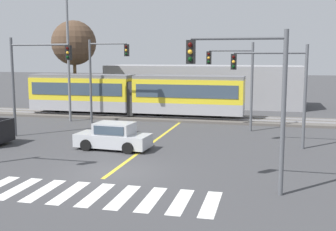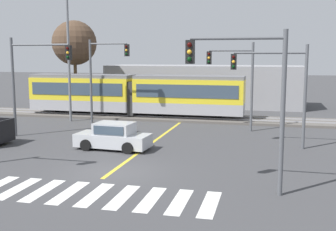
# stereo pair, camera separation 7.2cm
# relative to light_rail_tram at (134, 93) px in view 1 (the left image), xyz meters

# --- Properties ---
(ground_plane) EXTENTS (200.00, 200.00, 0.00)m
(ground_plane) POSITION_rel_light_rail_tram_xyz_m (4.41, -16.59, -2.05)
(ground_plane) COLOR #3D3D3F
(track_bed) EXTENTS (120.00, 4.00, 0.18)m
(track_bed) POSITION_rel_light_rail_tram_xyz_m (4.41, 0.01, -1.96)
(track_bed) COLOR #56514C
(track_bed) RESTS_ON ground
(rail_near) EXTENTS (120.00, 0.08, 0.10)m
(rail_near) POSITION_rel_light_rail_tram_xyz_m (4.41, -0.71, -1.82)
(rail_near) COLOR #939399
(rail_near) RESTS_ON track_bed
(rail_far) EXTENTS (120.00, 0.08, 0.10)m
(rail_far) POSITION_rel_light_rail_tram_xyz_m (4.41, 0.73, -1.82)
(rail_far) COLOR #939399
(rail_far) RESTS_ON track_bed
(light_rail_tram) EXTENTS (18.50, 2.64, 3.43)m
(light_rail_tram) POSITION_rel_light_rail_tram_xyz_m (0.00, 0.00, 0.00)
(light_rail_tram) COLOR #9E9EA3
(light_rail_tram) RESTS_ON track_bed
(crosswalk_stripe_2) EXTENTS (0.58, 2.80, 0.01)m
(crosswalk_stripe_2) POSITION_rel_light_rail_tram_xyz_m (1.66, -19.65, -2.04)
(crosswalk_stripe_2) COLOR silver
(crosswalk_stripe_2) RESTS_ON ground
(crosswalk_stripe_3) EXTENTS (0.58, 2.80, 0.01)m
(crosswalk_stripe_3) POSITION_rel_light_rail_tram_xyz_m (2.76, -19.64, -2.04)
(crosswalk_stripe_3) COLOR silver
(crosswalk_stripe_3) RESTS_ON ground
(crosswalk_stripe_4) EXTENTS (0.58, 2.80, 0.01)m
(crosswalk_stripe_4) POSITION_rel_light_rail_tram_xyz_m (3.86, -19.63, -2.04)
(crosswalk_stripe_4) COLOR silver
(crosswalk_stripe_4) RESTS_ON ground
(crosswalk_stripe_5) EXTENTS (0.58, 2.80, 0.01)m
(crosswalk_stripe_5) POSITION_rel_light_rail_tram_xyz_m (4.96, -19.62, -2.04)
(crosswalk_stripe_5) COLOR silver
(crosswalk_stripe_5) RESTS_ON ground
(crosswalk_stripe_6) EXTENTS (0.58, 2.80, 0.01)m
(crosswalk_stripe_6) POSITION_rel_light_rail_tram_xyz_m (6.06, -19.61, -2.04)
(crosswalk_stripe_6) COLOR silver
(crosswalk_stripe_6) RESTS_ON ground
(crosswalk_stripe_7) EXTENTS (0.58, 2.80, 0.01)m
(crosswalk_stripe_7) POSITION_rel_light_rail_tram_xyz_m (7.16, -19.60, -2.04)
(crosswalk_stripe_7) COLOR silver
(crosswalk_stripe_7) RESTS_ON ground
(crosswalk_stripe_8) EXTENTS (0.58, 2.80, 0.01)m
(crosswalk_stripe_8) POSITION_rel_light_rail_tram_xyz_m (8.26, -19.59, -2.04)
(crosswalk_stripe_8) COLOR silver
(crosswalk_stripe_8) RESTS_ON ground
(crosswalk_stripe_9) EXTENTS (0.58, 2.80, 0.01)m
(crosswalk_stripe_9) POSITION_rel_light_rail_tram_xyz_m (9.36, -19.58, -2.04)
(crosswalk_stripe_9) COLOR silver
(crosswalk_stripe_9) RESTS_ON ground
(lane_centre_line) EXTENTS (0.20, 15.63, 0.01)m
(lane_centre_line) POSITION_rel_light_rail_tram_xyz_m (4.41, -9.81, -2.05)
(lane_centre_line) COLOR gold
(lane_centre_line) RESTS_ON ground
(sedan_crossing) EXTENTS (4.30, 2.13, 1.52)m
(sedan_crossing) POSITION_rel_light_rail_tram_xyz_m (2.76, -12.04, -1.35)
(sedan_crossing) COLOR #B7BABF
(sedan_crossing) RESTS_ON ground
(traffic_light_far_left) EXTENTS (3.25, 0.38, 6.46)m
(traffic_light_far_left) POSITION_rel_light_rail_tram_xyz_m (-1.31, -3.62, 2.21)
(traffic_light_far_left) COLOR #515459
(traffic_light_far_left) RESTS_ON ground
(traffic_light_far_right) EXTENTS (3.25, 0.38, 6.15)m
(traffic_light_far_right) POSITION_rel_light_rail_tram_xyz_m (8.97, -4.43, 1.92)
(traffic_light_far_right) COLOR #515459
(traffic_light_far_right) RESTS_ON ground
(traffic_light_mid_right) EXTENTS (4.25, 0.38, 5.87)m
(traffic_light_mid_right) POSITION_rel_light_rail_tram_xyz_m (11.71, -9.37, 1.85)
(traffic_light_mid_right) COLOR #515459
(traffic_light_mid_right) RESTS_ON ground
(traffic_light_near_right) EXTENTS (3.75, 0.38, 6.21)m
(traffic_light_near_right) POSITION_rel_light_rail_tram_xyz_m (10.56, -17.97, 2.10)
(traffic_light_near_right) COLOR #515459
(traffic_light_near_right) RESTS_ON ground
(traffic_light_mid_left) EXTENTS (4.25, 0.38, 6.39)m
(traffic_light_mid_left) POSITION_rel_light_rail_tram_xyz_m (-3.51, -9.93, 2.18)
(traffic_light_mid_left) COLOR #515459
(traffic_light_mid_left) RESTS_ON ground
(street_lamp_west) EXTENTS (2.53, 0.28, 9.93)m
(street_lamp_west) POSITION_rel_light_rail_tram_xyz_m (-4.08, -3.33, 3.56)
(street_lamp_west) COLOR slate
(street_lamp_west) RESTS_ON ground
(bare_tree_far_west) EXTENTS (4.30, 4.30, 8.60)m
(bare_tree_far_west) POSITION_rel_light_rail_tram_xyz_m (-7.34, 3.90, 4.38)
(bare_tree_far_west) COLOR brown
(bare_tree_far_west) RESTS_ON ground
(building_backdrop_far) EXTENTS (20.07, 6.00, 4.20)m
(building_backdrop_far) POSITION_rel_light_rail_tram_xyz_m (4.37, 9.88, 0.05)
(building_backdrop_far) COLOR gray
(building_backdrop_far) RESTS_ON ground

